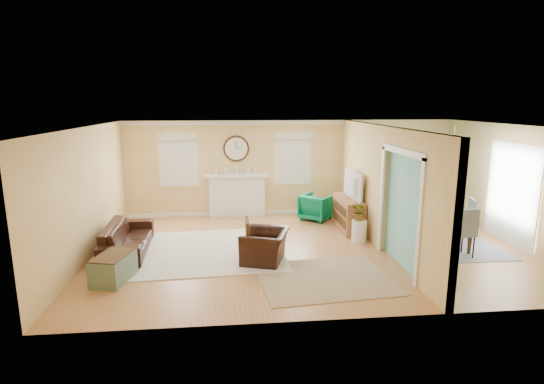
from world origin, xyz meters
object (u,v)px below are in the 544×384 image
object	(u,v)px
sofa	(128,238)
green_chair	(316,207)
eames_chair	(265,246)
dining_table	(435,225)
credenza	(348,214)

from	to	relation	value
sofa	green_chair	world-z (taller)	green_chair
eames_chair	dining_table	distance (m)	4.03
green_chair	credenza	bearing A→B (deg)	161.62
eames_chair	dining_table	world-z (taller)	dining_table
green_chair	dining_table	distance (m)	3.05
green_chair	credenza	distance (m)	1.15
eames_chair	credenza	bearing A→B (deg)	148.54
dining_table	eames_chair	bearing A→B (deg)	111.64
eames_chair	green_chair	distance (m)	3.31
green_chair	dining_table	size ratio (longest dim) A/B	0.38
credenza	green_chair	bearing A→B (deg)	121.37
sofa	green_chair	bearing A→B (deg)	-67.79
sofa	credenza	xyz separation A→B (m)	(5.02, 1.09, 0.10)
green_chair	dining_table	bearing A→B (deg)	179.78
eames_chair	green_chair	world-z (taller)	green_chair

